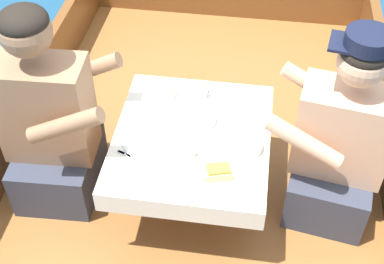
% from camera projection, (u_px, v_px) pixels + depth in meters
% --- Properties ---
extents(ground_plane, '(60.00, 60.00, 0.00)m').
position_uv_depth(ground_plane, '(196.00, 211.00, 2.95)').
color(ground_plane, navy).
extents(boat_deck, '(1.96, 3.12, 0.31)m').
position_uv_depth(boat_deck, '(196.00, 193.00, 2.84)').
color(boat_deck, brown).
rests_on(boat_deck, ground_plane).
extents(gunwale_port, '(0.06, 3.12, 0.31)m').
position_uv_depth(gunwale_port, '(12.00, 134.00, 2.73)').
color(gunwale_port, brown).
rests_on(gunwale_port, boat_deck).
extents(cockpit_table, '(0.68, 0.77, 0.42)m').
position_uv_depth(cockpit_table, '(192.00, 142.00, 2.37)').
color(cockpit_table, '#B2B2B7').
rests_on(cockpit_table, boat_deck).
extents(person_port, '(0.54, 0.46, 1.01)m').
position_uv_depth(person_port, '(50.00, 124.00, 2.40)').
color(person_port, '#333847').
rests_on(person_port, boat_deck).
extents(person_starboard, '(0.57, 0.51, 0.97)m').
position_uv_depth(person_starboard, '(338.00, 146.00, 2.34)').
color(person_starboard, '#333847').
rests_on(person_starboard, boat_deck).
extents(plate_sandwich, '(0.21, 0.21, 0.01)m').
position_uv_depth(plate_sandwich, '(218.00, 176.00, 2.17)').
color(plate_sandwich, white).
rests_on(plate_sandwich, cockpit_table).
extents(plate_bread, '(0.19, 0.19, 0.01)m').
position_uv_depth(plate_bread, '(236.00, 106.00, 2.47)').
color(plate_bread, white).
rests_on(plate_bread, cockpit_table).
extents(sandwich, '(0.13, 0.10, 0.05)m').
position_uv_depth(sandwich, '(218.00, 172.00, 2.15)').
color(sandwich, '#E0BC7F').
rests_on(sandwich, plate_sandwich).
extents(bowl_port_near, '(0.13, 0.13, 0.04)m').
position_uv_depth(bowl_port_near, '(157.00, 152.00, 2.24)').
color(bowl_port_near, white).
rests_on(bowl_port_near, cockpit_table).
extents(bowl_starboard_near, '(0.15, 0.15, 0.04)m').
position_uv_depth(bowl_starboard_near, '(159.00, 110.00, 2.43)').
color(bowl_starboard_near, white).
rests_on(bowl_starboard_near, cockpit_table).
extents(bowl_center_far, '(0.13, 0.13, 0.04)m').
position_uv_depth(bowl_center_far, '(247.00, 145.00, 2.27)').
color(bowl_center_far, white).
rests_on(bowl_center_far, cockpit_table).
extents(bowl_port_far, '(0.14, 0.14, 0.04)m').
position_uv_depth(bowl_port_far, '(200.00, 118.00, 2.39)').
color(bowl_port_far, white).
rests_on(bowl_port_far, cockpit_table).
extents(coffee_cup_port, '(0.09, 0.06, 0.06)m').
position_uv_depth(coffee_cup_port, '(189.00, 150.00, 2.24)').
color(coffee_cup_port, white).
rests_on(coffee_cup_port, cockpit_table).
extents(coffee_cup_starboard, '(0.11, 0.08, 0.06)m').
position_uv_depth(coffee_cup_starboard, '(199.00, 90.00, 2.52)').
color(coffee_cup_starboard, white).
rests_on(coffee_cup_starboard, cockpit_table).
extents(tin_can, '(0.07, 0.07, 0.05)m').
position_uv_depth(tin_can, '(169.00, 91.00, 2.52)').
color(tin_can, silver).
rests_on(tin_can, cockpit_table).
extents(utensil_fork_starboard, '(0.17, 0.08, 0.00)m').
position_uv_depth(utensil_fork_starboard, '(131.00, 157.00, 2.25)').
color(utensil_fork_starboard, silver).
rests_on(utensil_fork_starboard, cockpit_table).
extents(utensil_spoon_center, '(0.11, 0.15, 0.01)m').
position_uv_depth(utensil_spoon_center, '(124.00, 146.00, 2.29)').
color(utensil_spoon_center, silver).
rests_on(utensil_spoon_center, cockpit_table).
extents(utensil_knife_port, '(0.09, 0.16, 0.00)m').
position_uv_depth(utensil_knife_port, '(235.00, 128.00, 2.37)').
color(utensil_knife_port, silver).
rests_on(utensil_knife_port, cockpit_table).
extents(utensil_spoon_port, '(0.11, 0.15, 0.01)m').
position_uv_depth(utensil_spoon_port, '(251.00, 182.00, 2.15)').
color(utensil_spoon_port, silver).
rests_on(utensil_spoon_port, cockpit_table).
extents(utensil_fork_port, '(0.17, 0.02, 0.00)m').
position_uv_depth(utensil_fork_port, '(193.00, 191.00, 2.12)').
color(utensil_fork_port, silver).
rests_on(utensil_fork_port, cockpit_table).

